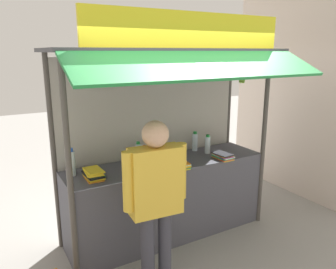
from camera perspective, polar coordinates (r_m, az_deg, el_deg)
The scene contains 15 objects.
ground_plane at distance 4.46m, azimuth 0.00°, elevation -16.74°, with size 20.00×20.00×0.00m, color gray.
stall_counter at distance 4.23m, azimuth 0.00°, elevation -11.06°, with size 2.53×0.66×0.98m, color #4C4C56.
stall_structure at distance 3.95m, azimuth -0.56°, elevation 4.25°, with size 2.73×1.46×2.68m.
water_bottle_back_right at distance 3.74m, azimuth -16.43°, elevation -4.72°, with size 0.09×0.09×0.31m.
water_bottle_center at distance 3.98m, azimuth -4.07°, elevation -3.55°, with size 0.06×0.06×0.23m.
water_bottle_front_right at distance 4.39m, azimuth 6.88°, elevation -1.74°, with size 0.07×0.07×0.26m.
water_bottle_mid_right at distance 4.11m, azimuth -5.17°, elevation -2.94°, with size 0.07×0.07×0.24m.
water_bottle_left at distance 4.49m, azimuth 4.68°, elevation -1.26°, with size 0.08×0.08×0.27m.
magazine_stack_mid_left at distance 4.22m, azimuth 9.46°, elevation -3.69°, with size 0.19×0.28×0.07m.
magazine_stack_far_right at distance 3.62m, azimuth -12.81°, elevation -6.71°, with size 0.20×0.29×0.10m.
magazine_stack_far_left at distance 3.85m, azimuth 1.97°, elevation -5.22°, with size 0.20×0.27×0.08m.
banana_bunch_rightmost at distance 3.26m, azimuth -2.77°, elevation 9.75°, with size 0.09×0.08×0.22m.
banana_bunch_inner_right at distance 3.93m, azimuth 12.74°, elevation 9.69°, with size 0.09×0.09×0.26m.
vendor_person at distance 3.09m, azimuth -2.12°, elevation -9.99°, with size 0.65×0.25×1.71m.
neighbour_wall at distance 5.77m, azimuth 20.97°, elevation 6.81°, with size 0.20×2.40×3.29m, color beige.
Camera 1 is at (-1.91, -3.32, 2.30)m, focal length 35.15 mm.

